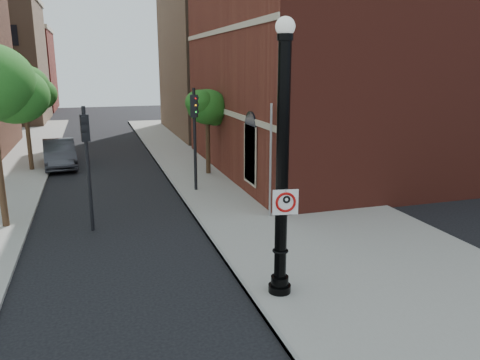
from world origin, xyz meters
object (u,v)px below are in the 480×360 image
object	(u,v)px
lamppost	(282,177)
parked_car	(59,154)
traffic_signal_right	(195,123)
traffic_signal_left	(86,148)
no_parking_sign	(286,202)

from	to	relation	value
lamppost	parked_car	xyz separation A→B (m)	(-6.30, 18.43, -2.38)
parked_car	traffic_signal_right	distance (m)	10.37
lamppost	traffic_signal_left	xyz separation A→B (m)	(-4.58, 6.61, -0.18)
parked_car	traffic_signal_right	size ratio (longest dim) A/B	1.01
no_parking_sign	traffic_signal_left	xyz separation A→B (m)	(-4.62, 6.79, 0.42)
lamppost	traffic_signal_left	world-z (taller)	lamppost
traffic_signal_right	traffic_signal_left	bearing A→B (deg)	-116.39
traffic_signal_left	traffic_signal_right	world-z (taller)	traffic_signal_right
parked_car	traffic_signal_left	size ratio (longest dim) A/B	1.09
parked_car	traffic_signal_left	bearing A→B (deg)	-87.12
lamppost	no_parking_sign	distance (m)	0.63
no_parking_sign	traffic_signal_right	size ratio (longest dim) A/B	0.13
lamppost	traffic_signal_right	bearing A→B (deg)	89.38
no_parking_sign	traffic_signal_right	bearing A→B (deg)	100.22
no_parking_sign	traffic_signal_left	bearing A→B (deg)	134.87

